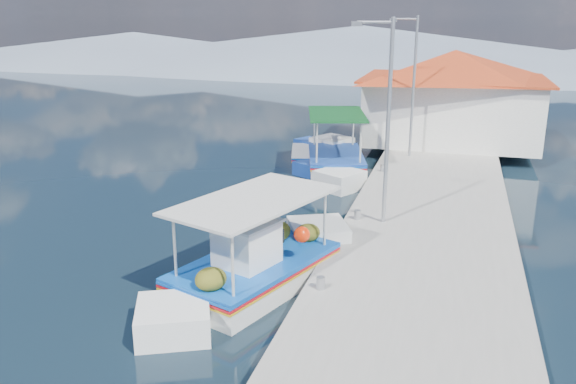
# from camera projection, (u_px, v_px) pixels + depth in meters

# --- Properties ---
(ground) EXTENTS (160.00, 160.00, 0.00)m
(ground) POSITION_uv_depth(u_px,v_px,m) (218.00, 245.00, 17.54)
(ground) COLOR black
(ground) RESTS_ON ground
(quay) EXTENTS (5.00, 44.00, 0.50)m
(quay) POSITION_uv_depth(u_px,v_px,m) (433.00, 196.00, 21.42)
(quay) COLOR #9E9A93
(quay) RESTS_ON ground
(bollards) EXTENTS (0.20, 17.20, 0.30)m
(bollards) POSITION_uv_depth(u_px,v_px,m) (373.00, 186.00, 21.17)
(bollards) COLOR #A5A8AD
(bollards) RESTS_ON quay
(main_caique) EXTENTS (3.98, 7.36, 2.58)m
(main_caique) POSITION_uv_depth(u_px,v_px,m) (255.00, 267.00, 14.80)
(main_caique) COLOR white
(main_caique) RESTS_ON ground
(caique_green_canopy) EXTENTS (3.52, 7.30, 2.83)m
(caique_green_canopy) POSITION_uv_depth(u_px,v_px,m) (336.00, 162.00, 25.61)
(caique_green_canopy) COLOR white
(caique_green_canopy) RESTS_ON ground
(caique_blue_hull) EXTENTS (2.46, 5.21, 0.96)m
(caique_blue_hull) POSITION_uv_depth(u_px,v_px,m) (310.00, 158.00, 26.95)
(caique_blue_hull) COLOR #193E97
(caique_blue_hull) RESTS_ON ground
(harbor_building) EXTENTS (10.49, 10.49, 4.40)m
(harbor_building) POSITION_uv_depth(u_px,v_px,m) (452.00, 94.00, 28.89)
(harbor_building) COLOR white
(harbor_building) RESTS_ON quay
(lamp_post_near) EXTENTS (1.21, 0.14, 6.00)m
(lamp_post_near) POSITION_uv_depth(u_px,v_px,m) (385.00, 112.00, 17.07)
(lamp_post_near) COLOR #A5A8AD
(lamp_post_near) RESTS_ON quay
(lamp_post_far) EXTENTS (1.21, 0.14, 6.00)m
(lamp_post_far) POSITION_uv_depth(u_px,v_px,m) (412.00, 80.00, 25.34)
(lamp_post_far) COLOR #A5A8AD
(lamp_post_far) RESTS_ON quay
(mountain_ridge) EXTENTS (171.40, 96.00, 5.50)m
(mountain_ridge) POSITION_uv_depth(u_px,v_px,m) (463.00, 55.00, 66.71)
(mountain_ridge) COLOR gray
(mountain_ridge) RESTS_ON ground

